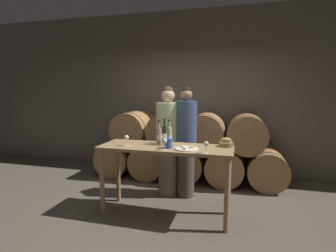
% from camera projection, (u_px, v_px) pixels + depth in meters
% --- Properties ---
extents(ground_plane, '(10.00, 10.00, 0.00)m').
position_uv_depth(ground_plane, '(166.00, 214.00, 3.53)').
color(ground_plane, '#564F44').
extents(stone_wall_back, '(10.00, 0.12, 3.20)m').
position_uv_depth(stone_wall_back, '(193.00, 93.00, 5.25)').
color(stone_wall_back, '#60594F').
rests_on(stone_wall_back, ground_plane).
extents(barrel_stack, '(3.47, 0.84, 1.26)m').
position_uv_depth(barrel_stack, '(187.00, 148.00, 4.87)').
color(barrel_stack, '#9E7042').
rests_on(barrel_stack, ground_plane).
extents(tasting_table, '(1.73, 0.60, 0.94)m').
position_uv_depth(tasting_table, '(166.00, 157.00, 3.42)').
color(tasting_table, '#99754C').
rests_on(tasting_table, ground_plane).
extents(person_left, '(0.37, 0.37, 1.72)m').
position_uv_depth(person_left, '(168.00, 141.00, 4.12)').
color(person_left, '#756651').
rests_on(person_left, ground_plane).
extents(person_right, '(0.32, 0.32, 1.71)m').
position_uv_depth(person_right, '(186.00, 142.00, 4.04)').
color(person_right, '#4C4238').
rests_on(person_right, ground_plane).
extents(wine_bottle_red, '(0.07, 0.07, 0.34)m').
position_uv_depth(wine_bottle_red, '(165.00, 134.00, 3.59)').
color(wine_bottle_red, '#193819').
rests_on(wine_bottle_red, tasting_table).
extents(wine_bottle_white, '(0.07, 0.07, 0.34)m').
position_uv_depth(wine_bottle_white, '(169.00, 136.00, 3.44)').
color(wine_bottle_white, '#ADBC7F').
rests_on(wine_bottle_white, tasting_table).
extents(wine_bottle_rose, '(0.07, 0.07, 0.32)m').
position_uv_depth(wine_bottle_rose, '(159.00, 136.00, 3.51)').
color(wine_bottle_rose, '#BC8E93').
rests_on(wine_bottle_rose, tasting_table).
extents(blue_crock, '(0.11, 0.11, 0.12)m').
position_uv_depth(blue_crock, '(169.00, 143.00, 3.29)').
color(blue_crock, '#335693').
rests_on(blue_crock, tasting_table).
extents(bread_basket, '(0.18, 0.18, 0.12)m').
position_uv_depth(bread_basket, '(226.00, 143.00, 3.38)').
color(bread_basket, olive).
rests_on(bread_basket, tasting_table).
extents(cheese_plate, '(0.29, 0.29, 0.04)m').
position_uv_depth(cheese_plate, '(187.00, 149.00, 3.23)').
color(cheese_plate, white).
rests_on(cheese_plate, tasting_table).
extents(wine_glass_far_left, '(0.06, 0.06, 0.14)m').
position_uv_depth(wine_glass_far_left, '(126.00, 138.00, 3.41)').
color(wine_glass_far_left, white).
rests_on(wine_glass_far_left, tasting_table).
extents(wine_glass_left, '(0.06, 0.06, 0.14)m').
position_uv_depth(wine_glass_left, '(165.00, 142.00, 3.18)').
color(wine_glass_left, white).
rests_on(wine_glass_left, tasting_table).
extents(wine_glass_center, '(0.06, 0.06, 0.14)m').
position_uv_depth(wine_glass_center, '(206.00, 144.00, 3.01)').
color(wine_glass_center, white).
rests_on(wine_glass_center, tasting_table).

